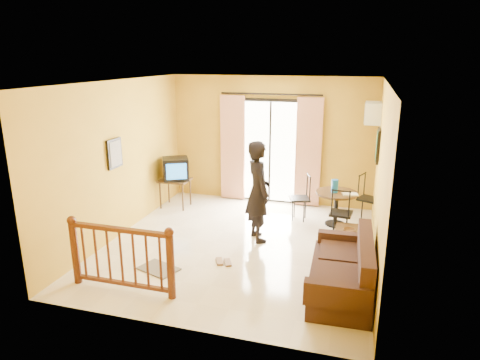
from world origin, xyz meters
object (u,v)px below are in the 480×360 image
(coffee_table, at_px, (349,239))
(standing_person, at_px, (258,191))
(television, at_px, (176,169))
(dining_table, at_px, (336,199))
(sofa, at_px, (345,273))

(coffee_table, height_order, standing_person, standing_person)
(coffee_table, relative_size, standing_person, 0.47)
(television, height_order, dining_table, television)
(dining_table, height_order, sofa, sofa)
(television, relative_size, standing_person, 0.38)
(sofa, bearing_deg, dining_table, 94.70)
(dining_table, height_order, coffee_table, dining_table)
(standing_person, bearing_deg, dining_table, -82.32)
(coffee_table, distance_m, sofa, 1.34)
(coffee_table, height_order, sofa, sofa)
(dining_table, relative_size, coffee_table, 0.96)
(sofa, relative_size, standing_person, 0.98)
(dining_table, relative_size, standing_person, 0.44)
(dining_table, distance_m, coffee_table, 1.29)
(television, height_order, sofa, television)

